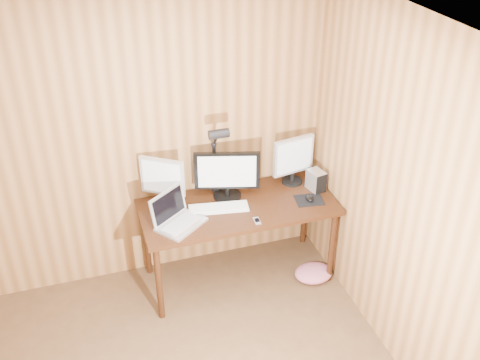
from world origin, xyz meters
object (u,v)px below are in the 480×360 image
monitor_right (293,159)px  speaker (314,173)px  keyboard (219,208)px  phone (257,221)px  monitor_left (163,180)px  mouse (309,198)px  hard_drive (316,180)px  desk_lamp (217,151)px  laptop (176,216)px  monitor_center (227,175)px  desk (236,213)px

monitor_right → speaker: bearing=-14.1°
keyboard → phone: size_ratio=5.37×
monitor_left → monitor_right: size_ratio=0.98×
mouse → hard_drive: 0.20m
monitor_left → speaker: 1.33m
monitor_left → monitor_right: 1.13m
desk_lamp → mouse: bearing=-16.9°
monitor_left → speaker: (1.32, -0.02, -0.16)m
monitor_right → keyboard: 0.79m
laptop → desk_lamp: bearing=-3.1°
laptop → keyboard: bearing=-23.4°
monitor_center → hard_drive: monitor_center is taller
desk → phone: size_ratio=17.28×
monitor_left → phone: 0.82m
hard_drive → monitor_left: bearing=160.1°
monitor_right → speaker: size_ratio=3.48×
monitor_left → laptop: size_ratio=0.91×
laptop → phone: (0.61, -0.17, -0.06)m
monitor_left → desk_lamp: 0.50m
desk → keyboard: 0.23m
laptop → phone: 0.63m
laptop → hard_drive: laptop is taller
mouse → hard_drive: hard_drive is taller
desk → desk_lamp: desk_lamp is taller
mouse → speaker: 0.35m
monitor_center → speaker: monitor_center is taller
keyboard → phone: (0.24, -0.26, -0.01)m
desk → monitor_center: (-0.05, 0.07, 0.34)m
laptop → desk_lamp: size_ratio=0.66×
speaker → desk_lamp: (-0.87, -0.01, 0.37)m
hard_drive → speaker: (0.05, 0.16, -0.03)m
mouse → monitor_right: bearing=91.4°
monitor_left → mouse: bearing=19.1°
mouse → speaker: speaker is taller
keyboard → speaker: speaker is taller
mouse → speaker: size_ratio=0.85×
desk → monitor_center: bearing=122.9°
keyboard → mouse: mouse is taller
monitor_center → speaker: (0.80, 0.04, -0.16)m
desk → monitor_left: 0.68m
keyboard → speaker: 0.94m
monitor_center → desk_lamp: desk_lamp is taller
speaker → desk_lamp: desk_lamp is taller
monitor_left → phone: bearing=-1.7°
desk → phone: 0.36m
keyboard → speaker: (0.92, 0.19, 0.05)m
keyboard → desk_lamp: (0.05, 0.19, 0.42)m
monitor_left → mouse: (1.15, -0.32, -0.20)m
laptop → phone: bearing=-52.2°
monitor_center → hard_drive: (0.75, -0.11, -0.13)m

